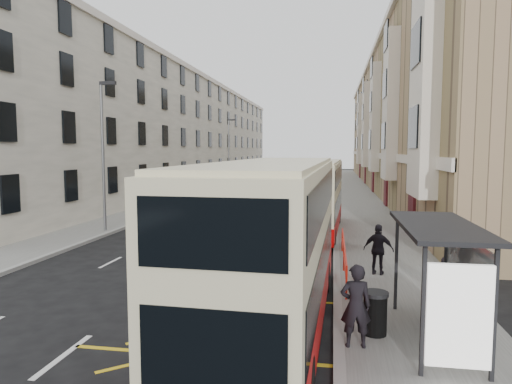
% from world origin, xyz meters
% --- Properties ---
extents(ground, '(200.00, 200.00, 0.00)m').
position_xyz_m(ground, '(0.00, 0.00, 0.00)').
color(ground, black).
rests_on(ground, ground).
extents(pavement_right, '(4.00, 120.00, 0.15)m').
position_xyz_m(pavement_right, '(8.00, 30.00, 0.07)').
color(pavement_right, '#64635F').
rests_on(pavement_right, ground).
extents(pavement_left, '(3.00, 120.00, 0.15)m').
position_xyz_m(pavement_left, '(-7.50, 30.00, 0.07)').
color(pavement_left, '#64635F').
rests_on(pavement_left, ground).
extents(kerb_right, '(0.25, 120.00, 0.15)m').
position_xyz_m(kerb_right, '(6.00, 30.00, 0.07)').
color(kerb_right, gray).
rests_on(kerb_right, ground).
extents(kerb_left, '(0.25, 120.00, 0.15)m').
position_xyz_m(kerb_left, '(-6.00, 30.00, 0.07)').
color(kerb_left, gray).
rests_on(kerb_left, ground).
extents(road_markings, '(10.00, 110.00, 0.01)m').
position_xyz_m(road_markings, '(0.00, 45.00, 0.01)').
color(road_markings, silver).
rests_on(road_markings, ground).
extents(terrace_right, '(10.75, 79.00, 15.25)m').
position_xyz_m(terrace_right, '(14.88, 45.38, 7.52)').
color(terrace_right, tan).
rests_on(terrace_right, ground).
extents(terrace_left, '(9.18, 79.00, 13.25)m').
position_xyz_m(terrace_left, '(-13.43, 45.50, 6.52)').
color(terrace_left, silver).
rests_on(terrace_left, ground).
extents(bus_shelter, '(1.65, 4.25, 2.70)m').
position_xyz_m(bus_shelter, '(8.34, -0.39, 2.14)').
color(bus_shelter, black).
rests_on(bus_shelter, pavement_right).
extents(guard_railing, '(0.06, 6.56, 1.01)m').
position_xyz_m(guard_railing, '(6.25, 5.75, 0.86)').
color(guard_railing, red).
rests_on(guard_railing, pavement_right).
extents(street_lamp_near, '(0.93, 0.18, 8.00)m').
position_xyz_m(street_lamp_near, '(-6.35, 12.00, 4.64)').
color(street_lamp_near, slate).
rests_on(street_lamp_near, pavement_left).
extents(street_lamp_far, '(0.93, 0.18, 8.00)m').
position_xyz_m(street_lamp_far, '(-6.35, 42.00, 4.64)').
color(street_lamp_far, slate).
rests_on(street_lamp_far, pavement_left).
extents(double_decker_front, '(2.78, 10.75, 4.26)m').
position_xyz_m(double_decker_front, '(4.41, 0.20, 2.17)').
color(double_decker_front, beige).
rests_on(double_decker_front, ground).
extents(double_decker_rear, '(2.74, 9.99, 3.95)m').
position_xyz_m(double_decker_rear, '(5.00, 13.80, 2.01)').
color(double_decker_rear, beige).
rests_on(double_decker_rear, ground).
extents(litter_bin, '(0.62, 0.62, 1.03)m').
position_xyz_m(litter_bin, '(6.85, 0.01, 0.68)').
color(litter_bin, black).
rests_on(litter_bin, pavement_right).
extents(pedestrian_near, '(0.73, 0.53, 1.88)m').
position_xyz_m(pedestrian_near, '(6.35, -0.78, 1.09)').
color(pedestrian_near, black).
rests_on(pedestrian_near, pavement_right).
extents(pedestrian_mid, '(0.93, 0.78, 1.72)m').
position_xyz_m(pedestrian_mid, '(9.24, 2.81, 1.01)').
color(pedestrian_mid, black).
rests_on(pedestrian_mid, pavement_right).
extents(pedestrian_far, '(1.12, 0.69, 1.79)m').
position_xyz_m(pedestrian_far, '(7.43, 5.41, 1.04)').
color(pedestrian_far, black).
rests_on(pedestrian_far, pavement_right).
extents(white_van, '(3.50, 5.53, 1.42)m').
position_xyz_m(white_van, '(-4.35, 36.58, 0.71)').
color(white_van, silver).
rests_on(white_van, ground).
extents(car_silver, '(3.02, 4.82, 1.53)m').
position_xyz_m(car_silver, '(-5.20, 58.25, 0.77)').
color(car_silver, '#A8AAB0').
rests_on(car_silver, ground).
extents(car_dark, '(2.85, 4.85, 1.51)m').
position_xyz_m(car_dark, '(-5.20, 69.18, 0.76)').
color(car_dark, black).
rests_on(car_dark, ground).
extents(car_red, '(1.84, 4.45, 1.29)m').
position_xyz_m(car_red, '(5.20, 60.49, 0.64)').
color(car_red, '#AC1A2F').
rests_on(car_red, ground).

